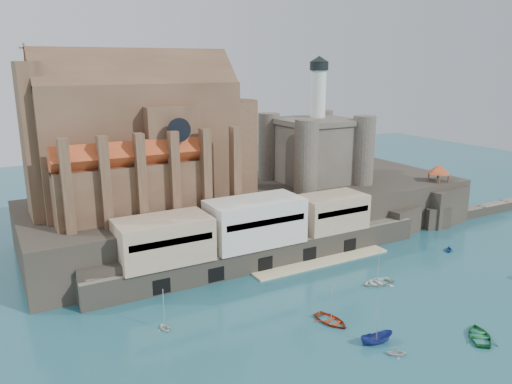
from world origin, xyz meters
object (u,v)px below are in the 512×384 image
object	(u,v)px
church	(149,143)
castle_keep	(315,147)
boat_0	(331,322)
boat_2	(376,343)
boat_1	(396,355)
pavilion	(439,170)

from	to	relation	value
church	castle_keep	bearing A→B (deg)	-1.11
boat_0	boat_2	size ratio (longest dim) A/B	1.20
boat_1	pavilion	bearing A→B (deg)	-21.17
church	castle_keep	xyz separation A→B (m)	(40.21, -0.78, -3.81)
castle_keep	pavilion	size ratio (longest dim) A/B	4.58
pavilion	boat_2	size ratio (longest dim) A/B	1.30
boat_1	boat_2	size ratio (longest dim) A/B	0.56
pavilion	castle_keep	bearing A→B (deg)	149.82
church	boat_0	distance (m)	50.47
pavilion	boat_0	world-z (taller)	pavilion
boat_2	church	bearing A→B (deg)	27.43
boat_0	boat_2	distance (m)	7.86
castle_keep	pavilion	world-z (taller)	castle_keep
pavilion	church	bearing A→B (deg)	166.52
boat_0	boat_2	bearing A→B (deg)	-85.16
church	boat_0	bearing A→B (deg)	-72.91
church	boat_2	world-z (taller)	church
boat_0	boat_1	bearing A→B (deg)	-88.09
boat_0	boat_2	world-z (taller)	boat_0
pavilion	boat_2	distance (m)	63.06
pavilion	boat_2	xyz separation A→B (m)	(-50.81, -35.11, -12.73)
boat_1	boat_2	bearing A→B (deg)	36.59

